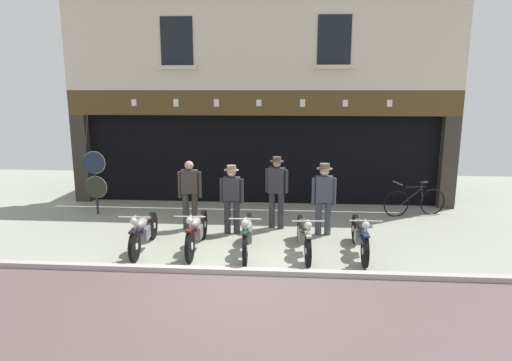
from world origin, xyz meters
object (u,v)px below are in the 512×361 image
Objects in this scene: motorcycle_center_left at (197,230)px; motorcycle_left at (144,231)px; motorcycle_right at (360,235)px; salesman_right at (277,189)px; shopkeeper_center at (232,196)px; advert_board_near at (354,141)px; assistant_far_right at (324,195)px; tyre_sign_pole at (95,176)px; motorcycle_center at (247,233)px; motorcycle_center_right at (304,235)px; salesman_left at (190,192)px; leaning_bicycle at (415,201)px.

motorcycle_left is at bearing 4.33° from motorcycle_center_left.
salesman_right is at bearing -42.05° from motorcycle_right.
advert_board_near reaches higher than shopkeeper_center.
tyre_sign_pole reaches higher than assistant_far_right.
motorcycle_right is 3.05m from shopkeeper_center.
motorcycle_center_left is 1.09m from motorcycle_center.
motorcycle_center_right is (1.17, 0.04, -0.01)m from motorcycle_center.
salesman_left is 2.08m from salesman_right.
motorcycle_center_right is 2.10m from shopkeeper_center.
assistant_far_right is (2.73, 1.20, 0.51)m from motorcycle_center_left.
tyre_sign_pole is 7.27m from advert_board_near.
salesman_right is (2.74, 1.70, 0.56)m from motorcycle_left.
salesman_left is 0.97× the size of leaning_bicycle.
salesman_right is (-1.76, 1.62, 0.55)m from motorcycle_right.
motorcycle_left is 3.36m from motorcycle_center_right.
motorcycle_left is 1.12m from motorcycle_center_left.
motorcycle_right is 7.13m from tyre_sign_pole.
salesman_right is at bearing -154.27° from shopkeeper_center.
assistant_far_right is at bearing -177.20° from shopkeeper_center.
tyre_sign_pole is at bearing -13.44° from assistant_far_right.
advert_board_near reaches higher than tyre_sign_pole.
salesman_left reaches higher than motorcycle_right.
tyre_sign_pole reaches higher than salesman_left.
salesman_left is at bearing 90.80° from leaning_bicycle.
motorcycle_center is at bearing 176.91° from motorcycle_left.
advert_board_near is 2.41m from leaning_bicycle.
salesman_left is 3.03m from tyre_sign_pole.
leaning_bicycle is at bearing -146.74° from salesman_right.
shopkeeper_center is (0.60, 1.14, 0.47)m from motorcycle_center_left.
assistant_far_right reaches higher than salesman_left.
shopkeeper_center is (-2.79, 1.15, 0.48)m from motorcycle_right.
motorcycle_center is at bearing -2.79° from motorcycle_center_right.
motorcycle_right is 3.56m from leaning_bicycle.
motorcycle_center_right is at bearing 68.24° from assistant_far_right.
motorcycle_center is 5.24m from advert_board_near.
assistant_far_right is at bearing -143.26° from motorcycle_center.
shopkeeper_center is at bearing -71.20° from motorcycle_center.
salesman_left is at bearing -21.42° from tyre_sign_pole.
tyre_sign_pole is at bearing -37.90° from motorcycle_center_left.
advert_board_near is (3.17, 3.00, 0.97)m from shopkeeper_center.
motorcycle_left is 6.62m from advert_board_near.
motorcycle_left is 4.50m from motorcycle_right.
shopkeeper_center reaches higher than motorcycle_right.
assistant_far_right reaches higher than motorcycle_left.
leaning_bicycle is (1.90, 3.01, -0.04)m from motorcycle_right.
advert_board_near is at bearing -110.82° from assistant_far_right.
motorcycle_center is 5.24m from leaning_bicycle.
leaning_bicycle reaches higher than motorcycle_right.
motorcycle_left is at bearing -2.68° from motorcycle_center.
assistant_far_right is (0.48, 1.28, 0.52)m from motorcycle_center_right.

